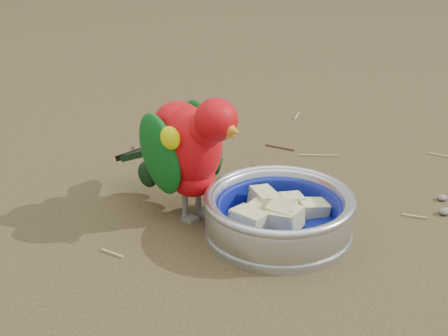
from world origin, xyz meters
TOP-DOWN VIEW (x-y plane):
  - ground at (0.00, 0.00)m, footprint 60.00×60.00m
  - food_bowl at (-0.03, 0.04)m, footprint 0.20×0.20m
  - bowl_wall at (-0.03, 0.04)m, footprint 0.20×0.20m
  - fruit_wedges at (-0.03, 0.04)m, footprint 0.12×0.12m
  - lory_parrot at (-0.09, 0.17)m, footprint 0.13×0.23m
  - ground_debris at (0.02, 0.07)m, footprint 0.90×0.80m

SIDE VIEW (x-z plane):
  - ground at x=0.00m, z-range 0.00..0.00m
  - ground_debris at x=0.02m, z-range 0.00..0.01m
  - food_bowl at x=-0.03m, z-range 0.00..0.02m
  - fruit_wedges at x=-0.03m, z-range 0.02..0.05m
  - bowl_wall at x=-0.03m, z-range 0.02..0.06m
  - lory_parrot at x=-0.09m, z-range 0.00..0.18m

